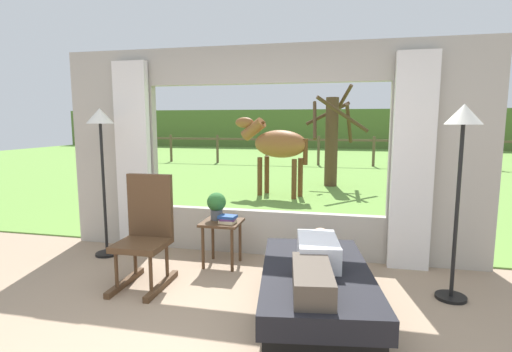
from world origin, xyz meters
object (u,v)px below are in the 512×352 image
object	(u,v)px
reclining_person	(316,259)
book_stack	(228,219)
floor_lamp_left	(101,138)
floor_lamp_right	(462,143)
horse	(277,144)
potted_plant	(217,204)
recliner_sofa	(316,292)
pasture_tree	(332,137)
rocking_chair	(146,232)
side_table	(222,229)

from	to	relation	value
reclining_person	book_stack	world-z (taller)	reclining_person
floor_lamp_left	book_stack	bearing A→B (deg)	-2.57
floor_lamp_right	horse	xyz separation A→B (m)	(-2.47, 4.67, -0.30)
potted_plant	book_stack	xyz separation A→B (m)	(0.17, -0.12, -0.14)
recliner_sofa	floor_lamp_right	world-z (taller)	floor_lamp_right
floor_lamp_right	pasture_tree	world-z (taller)	pasture_tree
rocking_chair	side_table	distance (m)	0.90
floor_lamp_right	book_stack	bearing A→B (deg)	172.28
rocking_chair	book_stack	size ratio (longest dim) A/B	5.31
book_stack	potted_plant	bearing A→B (deg)	144.67
recliner_sofa	pasture_tree	xyz separation A→B (m)	(-0.11, 6.91, 1.04)
reclining_person	potted_plant	distance (m)	1.65
reclining_person	rocking_chair	distance (m)	1.78
pasture_tree	floor_lamp_left	bearing A→B (deg)	-113.24
reclining_person	book_stack	xyz separation A→B (m)	(-1.06, 0.97, 0.04)
rocking_chair	book_stack	bearing A→B (deg)	40.44
rocking_chair	side_table	xyz separation A→B (m)	(0.59, 0.66, -0.12)
reclining_person	floor_lamp_left	distance (m)	3.00
reclining_person	pasture_tree	world-z (taller)	pasture_tree
book_stack	side_table	bearing A→B (deg)	146.09
rocking_chair	recliner_sofa	bearing A→B (deg)	-11.37
recliner_sofa	floor_lamp_right	bearing A→B (deg)	18.25
potted_plant	floor_lamp_right	world-z (taller)	floor_lamp_right
side_table	potted_plant	bearing A→B (deg)	143.13
floor_lamp_left	pasture_tree	distance (m)	6.45
rocking_chair	side_table	world-z (taller)	rocking_chair
rocking_chair	horse	size ratio (longest dim) A/B	0.62
recliner_sofa	potted_plant	bearing A→B (deg)	131.26
reclining_person	horse	bearing A→B (deg)	94.79
recliner_sofa	reclining_person	distance (m)	0.31
recliner_sofa	pasture_tree	distance (m)	6.99
floor_lamp_right	pasture_tree	bearing A→B (deg)	101.95
recliner_sofa	side_table	size ratio (longest dim) A/B	3.49
side_table	pasture_tree	distance (m)	6.08
rocking_chair	floor_lamp_left	distance (m)	1.46
reclining_person	book_stack	distance (m)	1.44
reclining_person	horse	distance (m)	5.52
book_stack	floor_lamp_left	world-z (taller)	floor_lamp_left
potted_plant	horse	bearing A→B (deg)	90.32
horse	pasture_tree	xyz separation A→B (m)	(1.14, 1.63, 0.10)
rocking_chair	pasture_tree	distance (m)	6.83
reclining_person	floor_lamp_left	world-z (taller)	floor_lamp_left
reclining_person	side_table	distance (m)	1.55
side_table	floor_lamp_left	size ratio (longest dim) A/B	0.29
potted_plant	floor_lamp_left	size ratio (longest dim) A/B	0.18
recliner_sofa	reclining_person	xyz separation A→B (m)	(-0.00, -0.05, 0.30)
floor_lamp_right	horse	size ratio (longest dim) A/B	1.00
floor_lamp_left	floor_lamp_right	size ratio (longest dim) A/B	1.00
reclining_person	pasture_tree	bearing A→B (deg)	82.52
recliner_sofa	rocking_chair	xyz separation A→B (m)	(-1.74, 0.32, 0.33)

